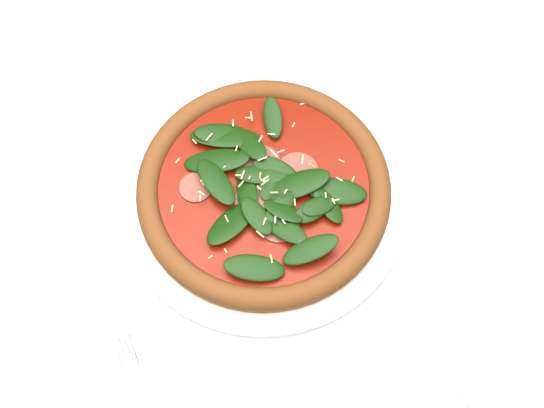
{
  "coord_description": "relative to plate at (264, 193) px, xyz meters",
  "views": [
    {
      "loc": [
        0.08,
        -0.33,
        1.47
      ],
      "look_at": [
        0.07,
        -0.0,
        0.77
      ],
      "focal_mm": 40.0,
      "sensor_mm": 36.0,
      "label": 1
    }
  ],
  "objects": [
    {
      "name": "ground",
      "position": [
        -0.06,
        -0.02,
        -0.76
      ],
      "size": [
        6.0,
        6.0,
        0.0
      ],
      "primitive_type": "plane",
      "color": "brown",
      "rests_on": "ground"
    },
    {
      "name": "dining_table",
      "position": [
        -0.06,
        -0.02,
        -0.11
      ],
      "size": [
        1.21,
        0.81,
        0.75
      ],
      "color": "silver",
      "rests_on": "ground"
    },
    {
      "name": "plate",
      "position": [
        0.0,
        0.0,
        0.0
      ],
      "size": [
        0.38,
        0.38,
        0.02
      ],
      "color": "white",
      "rests_on": "dining_table"
    },
    {
      "name": "pizza",
      "position": [
        0.0,
        0.0,
        0.02
      ],
      "size": [
        0.43,
        0.43,
        0.04
      ],
      "rotation": [
        0.0,
        0.0,
        0.4
      ],
      "color": "#9C6025",
      "rests_on": "plate"
    },
    {
      "name": "napkin",
      "position": [
        -0.13,
        -0.26,
        -0.0
      ],
      "size": [
        0.15,
        0.1,
        0.01
      ],
      "primitive_type": "cube",
      "rotation": [
        0.0,
        0.0,
        0.29
      ],
      "color": "silver",
      "rests_on": "dining_table"
    },
    {
      "name": "fork",
      "position": [
        -0.14,
        -0.24,
        0.0
      ],
      "size": [
        0.07,
        0.13,
        0.0
      ],
      "rotation": [
        0.0,
        0.0,
        0.42
      ],
      "color": "silver",
      "rests_on": "napkin"
    },
    {
      "name": "saucer_near",
      "position": [
        0.28,
        -0.21,
        -0.0
      ],
      "size": [
        0.14,
        0.14,
        0.01
      ],
      "color": "white",
      "rests_on": "dining_table"
    }
  ]
}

